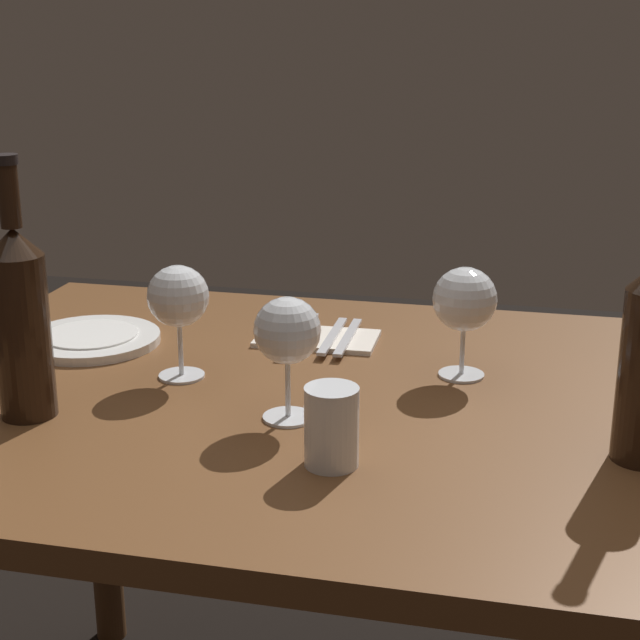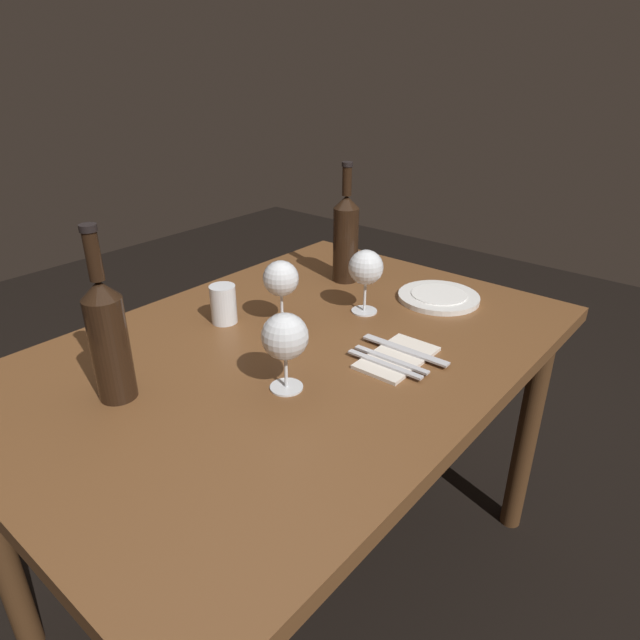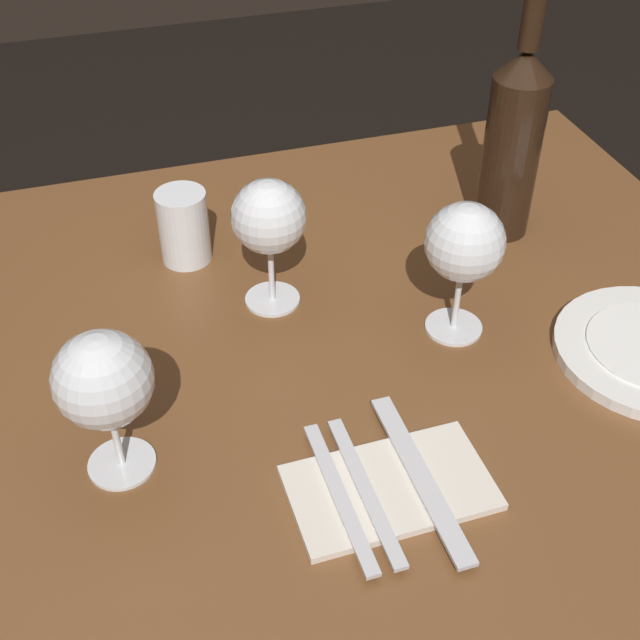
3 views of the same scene
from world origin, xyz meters
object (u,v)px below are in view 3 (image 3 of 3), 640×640
Objects in this scene: wine_bottle_second at (513,139)px; table_knife at (420,476)px; water_tumbler at (184,230)px; fork_outer at (339,496)px; wine_glass_right at (269,220)px; wine_glass_centre at (103,382)px; folded_napkin at (390,488)px; wine_glass_left at (464,245)px; fork_inner at (365,489)px.

wine_bottle_second is 1.61× the size of table_knife.
wine_bottle_second is 3.55× the size of water_tumbler.
wine_glass_right is at bearing 86.96° from fork_outer.
wine_glass_right reaches higher than fork_outer.
wine_glass_centre reaches higher than water_tumbler.
water_tumbler is 0.53× the size of fork_outer.
water_tumbler reaches higher than folded_napkin.
wine_glass_centre is at bearing 156.09° from folded_napkin.
wine_bottle_second is at bearing 51.37° from folded_napkin.
water_tumbler is at bearing 172.39° from wine_bottle_second.
wine_glass_right is at bearing 96.16° from folded_napkin.
fork_outer is at bearing 180.00° from table_knife.
wine_glass_left is 1.01× the size of wine_glass_right.
wine_glass_right is 0.33m from fork_outer.
wine_bottle_second reaches higher than fork_outer.
wine_bottle_second is at bearing 49.10° from fork_inner.
table_knife is at bearing -71.16° from water_tumbler.
wine_glass_left reaches higher than fork_inner.
table_knife is at bearing -21.49° from wine_glass_centre.
table_knife is (0.06, -0.31, -0.11)m from wine_glass_right.
wine_glass_right is 0.16m from water_tumbler.
fork_outer is (-0.35, -0.37, -0.12)m from wine_bottle_second.
fork_inner is (-0.32, -0.37, -0.12)m from wine_bottle_second.
wine_glass_left is at bearing -40.30° from water_tumbler.
fork_inner is (-0.03, 0.00, 0.01)m from folded_napkin.
wine_bottle_second is at bearing 46.98° from fork_outer.
wine_glass_left reaches higher than folded_napkin.
fork_outer reaches higher than folded_napkin.
fork_inner is 0.02m from fork_outer.
wine_glass_centre is 0.89× the size of fork_outer.
wine_glass_right is at bearing -169.36° from wine_bottle_second.
fork_inner is at bearing 0.00° from fork_outer.
wine_glass_right is at bearing 101.56° from table_knife.
table_knife is at bearing 0.00° from fork_outer.
table_knife is (0.15, -0.43, -0.03)m from water_tumbler.
wine_bottle_second is 0.49m from folded_napkin.
wine_bottle_second is 0.47m from table_knife.
wine_bottle_second reaches higher than fork_inner.
wine_glass_right reaches higher than fork_inner.
water_tumbler is (-0.41, 0.06, -0.09)m from wine_bottle_second.
wine_glass_left is at bearing 13.45° from wine_glass_centre.
table_knife is at bearing 0.00° from fork_inner.
folded_napkin is 1.06× the size of fork_inner.
wine_glass_left is 0.91× the size of fork_outer.
water_tumbler reaches higher than fork_inner.
fork_outer is (-0.05, 0.00, 0.01)m from folded_napkin.
wine_glass_right is 0.77× the size of table_knife.
wine_glass_centre is 0.24m from fork_outer.
water_tumbler reaches higher than table_knife.
wine_bottle_second is 0.51m from fork_inner.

